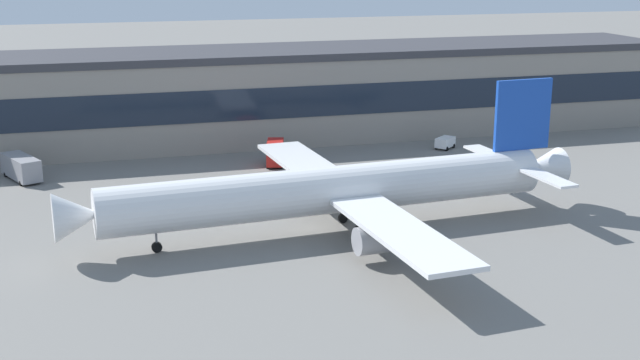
{
  "coord_description": "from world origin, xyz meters",
  "views": [
    {
      "loc": [
        -23.78,
        -86.38,
        30.78
      ],
      "look_at": [
        1.88,
        3.37,
        5.0
      ],
      "focal_mm": 46.64,
      "sensor_mm": 36.0,
      "label": 1
    }
  ],
  "objects_px": {
    "airliner": "(337,189)",
    "stair_truck": "(275,152)",
    "fuel_truck": "(21,167)",
    "baggage_tug": "(445,142)"
  },
  "relations": [
    {
      "from": "fuel_truck",
      "to": "baggage_tug",
      "type": "distance_m",
      "value": 64.54
    },
    {
      "from": "airliner",
      "to": "fuel_truck",
      "type": "height_order",
      "value": "airliner"
    },
    {
      "from": "fuel_truck",
      "to": "airliner",
      "type": "bearing_deg",
      "value": -42.59
    },
    {
      "from": "stair_truck",
      "to": "baggage_tug",
      "type": "xyz_separation_m",
      "value": [
        28.66,
        2.8,
        -0.89
      ]
    },
    {
      "from": "airliner",
      "to": "baggage_tug",
      "type": "bearing_deg",
      "value": 49.92
    },
    {
      "from": "airliner",
      "to": "stair_truck",
      "type": "bearing_deg",
      "value": 90.09
    },
    {
      "from": "stair_truck",
      "to": "fuel_truck",
      "type": "xyz_separation_m",
      "value": [
        -35.87,
        1.81,
        -0.1
      ]
    },
    {
      "from": "baggage_tug",
      "to": "fuel_truck",
      "type": "bearing_deg",
      "value": -179.12
    },
    {
      "from": "airliner",
      "to": "stair_truck",
      "type": "distance_m",
      "value": 31.33
    },
    {
      "from": "fuel_truck",
      "to": "stair_truck",
      "type": "bearing_deg",
      "value": -2.89
    }
  ]
}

